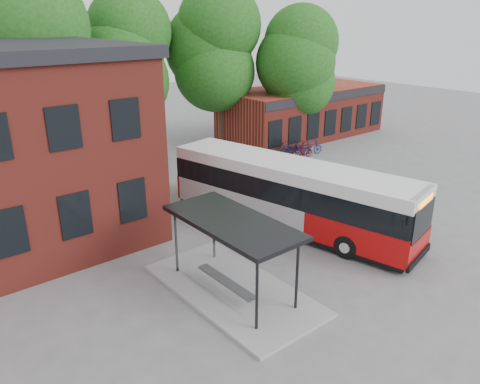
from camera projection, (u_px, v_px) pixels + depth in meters
ground at (298, 245)px, 20.74m from camera, size 100.00×100.00×0.00m
shop_row at (303, 112)px, 39.05m from camera, size 14.00×6.20×4.00m
bus_shelter at (232, 256)px, 16.83m from camera, size 3.60×7.00×2.90m
bike_rail at (287, 155)px, 33.40m from camera, size 5.20×0.10×0.38m
tree_0 at (27, 91)px, 26.77m from camera, size 7.92×7.92×11.00m
tree_1 at (130, 84)px, 31.76m from camera, size 7.92×7.92×10.40m
tree_2 at (221, 73)px, 35.09m from camera, size 7.92×7.92×11.00m
tree_3 at (305, 85)px, 35.49m from camera, size 7.04×7.04×9.28m
city_bus at (289, 195)px, 22.08m from camera, size 5.23×12.85×3.19m
bicycle_0 at (271, 156)px, 32.32m from camera, size 1.83×0.69×0.95m
bicycle_1 at (286, 156)px, 32.15m from camera, size 1.62×0.67×0.95m
bicycle_2 at (282, 158)px, 31.68m from camera, size 1.87×0.67×0.98m
bicycle_3 at (285, 149)px, 33.80m from camera, size 1.81×0.83×1.05m
bicycle_4 at (291, 148)px, 34.17m from camera, size 1.87×0.95×0.94m
bicycle_5 at (305, 152)px, 33.27m from camera, size 1.58×0.45×0.95m
bicycle_6 at (298, 147)px, 34.61m from camera, size 1.68×0.88×0.84m
bicycle_7 at (311, 147)px, 34.08m from camera, size 1.85×0.94×1.07m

